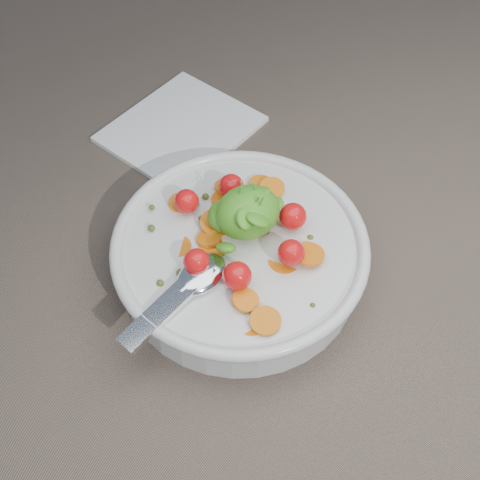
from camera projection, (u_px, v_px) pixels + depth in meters
ground at (237, 266)px, 0.61m from camera, size 6.00×6.00×0.00m
bowl at (240, 253)px, 0.59m from camera, size 0.27×0.25×0.11m
napkin at (181, 129)px, 0.73m from camera, size 0.20×0.19×0.01m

